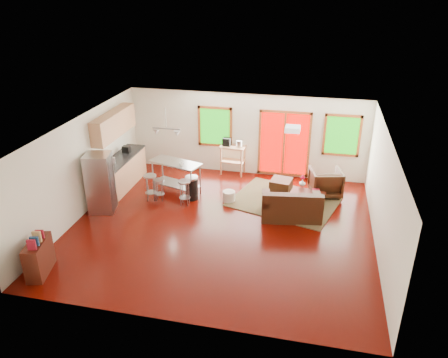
% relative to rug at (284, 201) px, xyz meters
% --- Properties ---
extents(floor, '(7.50, 7.00, 0.02)m').
position_rel_rug_xyz_m(floor, '(-1.44, -1.71, -0.02)').
color(floor, '#340400').
rests_on(floor, ground).
extents(ceiling, '(7.50, 7.00, 0.02)m').
position_rel_rug_xyz_m(ceiling, '(-1.44, -1.71, 2.60)').
color(ceiling, white).
rests_on(ceiling, ground).
extents(back_wall, '(7.50, 0.02, 2.60)m').
position_rel_rug_xyz_m(back_wall, '(-1.44, 1.80, 1.29)').
color(back_wall, silver).
rests_on(back_wall, ground).
extents(left_wall, '(0.02, 7.00, 2.60)m').
position_rel_rug_xyz_m(left_wall, '(-5.20, -1.71, 1.29)').
color(left_wall, silver).
rests_on(left_wall, ground).
extents(right_wall, '(0.02, 7.00, 2.60)m').
position_rel_rug_xyz_m(right_wall, '(2.32, -1.71, 1.29)').
color(right_wall, silver).
rests_on(right_wall, ground).
extents(front_wall, '(7.50, 0.02, 2.60)m').
position_rel_rug_xyz_m(front_wall, '(-1.44, -5.22, 1.29)').
color(front_wall, silver).
rests_on(front_wall, ground).
extents(window_left, '(1.10, 0.05, 1.30)m').
position_rel_rug_xyz_m(window_left, '(-2.44, 1.75, 1.49)').
color(window_left, '#105E0A').
rests_on(window_left, back_wall).
extents(french_doors, '(1.60, 0.05, 2.10)m').
position_rel_rug_xyz_m(french_doors, '(-0.24, 1.75, 1.09)').
color(french_doors, '#C10400').
rests_on(french_doors, back_wall).
extents(window_right, '(1.10, 0.05, 1.30)m').
position_rel_rug_xyz_m(window_right, '(1.46, 1.75, 1.49)').
color(window_right, '#105E0A').
rests_on(window_right, back_wall).
extents(rug, '(3.30, 2.87, 0.03)m').
position_rel_rug_xyz_m(rug, '(0.00, 0.00, 0.00)').
color(rug, '#395233').
rests_on(rug, floor).
extents(loveseat, '(1.65, 1.08, 0.82)m').
position_rel_rug_xyz_m(loveseat, '(0.25, -0.87, 0.31)').
color(loveseat, black).
rests_on(loveseat, floor).
extents(coffee_table, '(1.02, 0.72, 0.37)m').
position_rel_rug_xyz_m(coffee_table, '(0.63, -0.05, 0.31)').
color(coffee_table, '#341008').
rests_on(coffee_table, floor).
extents(armchair, '(1.03, 0.99, 0.89)m').
position_rel_rug_xyz_m(armchair, '(1.10, 0.70, 0.43)').
color(armchair, black).
rests_on(armchair, floor).
extents(ottoman, '(0.67, 0.67, 0.39)m').
position_rel_rug_xyz_m(ottoman, '(-0.17, 0.63, 0.18)').
color(ottoman, black).
rests_on(ottoman, floor).
extents(pouf, '(0.40, 0.40, 0.31)m').
position_rel_rug_xyz_m(pouf, '(-1.54, -0.31, 0.14)').
color(pouf, beige).
rests_on(pouf, floor).
extents(vase, '(0.21, 0.22, 0.32)m').
position_rel_rug_xyz_m(vase, '(0.45, 0.31, 0.50)').
color(vase, silver).
rests_on(vase, coffee_table).
extents(book, '(0.20, 0.05, 0.27)m').
position_rel_rug_xyz_m(book, '(0.76, 0.04, 0.52)').
color(book, maroon).
rests_on(book, coffee_table).
extents(cabinets, '(0.64, 2.24, 2.30)m').
position_rel_rug_xyz_m(cabinets, '(-4.92, -0.01, 0.91)').
color(cabinets, tan).
rests_on(cabinets, floor).
extents(refrigerator, '(0.77, 0.76, 1.63)m').
position_rel_rug_xyz_m(refrigerator, '(-4.78, -1.55, 0.80)').
color(refrigerator, '#B7BABC').
rests_on(refrigerator, floor).
extents(island, '(1.62, 1.03, 0.95)m').
position_rel_rug_xyz_m(island, '(-3.17, -0.05, 0.64)').
color(island, '#B7BABC').
rests_on(island, floor).
extents(cup, '(0.15, 0.14, 0.12)m').
position_rel_rug_xyz_m(cup, '(-2.94, -0.29, 1.00)').
color(cup, white).
rests_on(cup, island).
extents(bar_stool_a, '(0.45, 0.45, 0.76)m').
position_rel_rug_xyz_m(bar_stool_a, '(-3.72, -0.70, 0.55)').
color(bar_stool_a, '#B7BABC').
rests_on(bar_stool_a, floor).
extents(bar_stool_b, '(0.34, 0.34, 0.64)m').
position_rel_rug_xyz_m(bar_stool_b, '(-3.48, -0.66, 0.46)').
color(bar_stool_b, '#B7BABC').
rests_on(bar_stool_b, floor).
extents(bar_stool_c, '(0.36, 0.36, 0.73)m').
position_rel_rug_xyz_m(bar_stool_c, '(-2.70, -0.77, 0.53)').
color(bar_stool_c, '#B7BABC').
rests_on(bar_stool_c, floor).
extents(trash_can, '(0.49, 0.49, 0.69)m').
position_rel_rug_xyz_m(trash_can, '(-2.61, -0.38, 0.33)').
color(trash_can, black).
rests_on(trash_can, floor).
extents(kitchen_cart, '(0.83, 0.57, 1.20)m').
position_rel_rug_xyz_m(kitchen_cart, '(-1.85, 1.62, 0.80)').
color(kitchen_cart, tan).
rests_on(kitchen_cart, floor).
extents(bookshelf, '(0.53, 0.93, 1.03)m').
position_rel_rug_xyz_m(bookshelf, '(-4.78, -4.43, 0.39)').
color(bookshelf, '#341008').
rests_on(bookshelf, floor).
extents(ceiling_flush, '(0.35, 0.35, 0.12)m').
position_rel_rug_xyz_m(ceiling_flush, '(0.16, -1.11, 2.52)').
color(ceiling_flush, white).
rests_on(ceiling_flush, ceiling).
extents(pendant_light, '(0.80, 0.18, 0.79)m').
position_rel_rug_xyz_m(pendant_light, '(-3.34, -0.21, 1.88)').
color(pendant_light, gray).
rests_on(pendant_light, ceiling).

